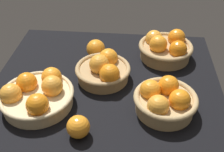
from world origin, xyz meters
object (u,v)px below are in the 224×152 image
basket_near_right (165,100)px  basket_center (104,70)px  basket_near_left (37,95)px  loose_orange_back_gap (96,49)px  basket_far_right (166,48)px  loose_orange_front_gap (78,127)px

basket_near_right → basket_center: bearing=144.6°
basket_center → basket_near_left: bearing=-142.5°
basket_center → basket_near_right: bearing=-35.4°
basket_near_left → loose_orange_back_gap: (15.55, 30.34, -0.18)cm
basket_far_right → loose_orange_back_gap: bearing=-175.4°
basket_center → basket_near_left: 25.84cm
basket_near_left → loose_orange_front_gap: basket_near_left is taller
basket_near_left → loose_orange_back_gap: basket_near_left is taller
basket_near_left → loose_orange_front_gap: bearing=-37.3°
basket_far_right → loose_orange_back_gap: basket_far_right is taller
basket_far_right → basket_near_right: 32.23cm
basket_near_right → basket_near_left: bearing=-179.3°
loose_orange_back_gap → basket_near_right: bearing=-48.5°
loose_orange_back_gap → basket_near_left: bearing=-117.1°
basket_near_right → loose_orange_front_gap: size_ratio=2.96×
loose_orange_front_gap → basket_near_right: bearing=26.4°
basket_center → loose_orange_front_gap: bearing=-98.8°
basket_center → loose_orange_back_gap: (-4.96, 14.62, -0.25)cm
basket_far_right → basket_center: (-23.71, -16.93, -0.47)cm
basket_far_right → basket_near_right: (-2.24, -32.16, 0.04)cm
loose_orange_front_gap → loose_orange_back_gap: size_ratio=0.90×
basket_near_right → basket_center: basket_near_right is taller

